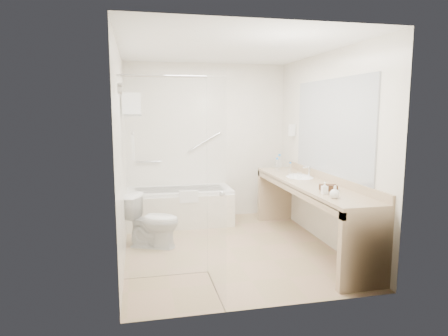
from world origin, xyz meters
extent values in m
plane|color=tan|center=(0.00, 0.00, 0.00)|extent=(3.20, 3.20, 0.00)
cube|color=white|center=(0.00, 0.00, 2.50)|extent=(2.60, 3.20, 0.10)
cube|color=silver|center=(0.00, 1.60, 1.25)|extent=(2.60, 0.10, 2.50)
cube|color=silver|center=(0.00, -1.60, 1.25)|extent=(2.60, 0.10, 2.50)
cube|color=silver|center=(-1.30, 0.00, 1.25)|extent=(0.10, 3.20, 2.50)
cube|color=silver|center=(1.30, 0.00, 1.25)|extent=(0.10, 3.20, 2.50)
cube|color=white|center=(-0.50, 1.25, 0.28)|extent=(1.60, 0.70, 0.55)
cube|color=white|center=(-0.50, 0.89, 0.25)|extent=(1.60, 0.02, 0.50)
cube|color=white|center=(-0.40, 0.90, 0.50)|extent=(0.28, 0.06, 0.18)
cylinder|color=silver|center=(-0.95, 1.56, 0.95)|extent=(0.40, 0.03, 0.03)
cylinder|color=silver|center=(-0.05, 1.56, 1.25)|extent=(0.53, 0.03, 0.33)
cube|color=silver|center=(-0.85, -0.70, 1.05)|extent=(0.90, 0.01, 2.10)
cube|color=silver|center=(-0.40, -1.15, 1.05)|extent=(0.02, 0.90, 2.10)
cylinder|color=silver|center=(-0.85, -0.70, 2.10)|extent=(0.90, 0.02, 0.02)
sphere|color=silver|center=(-0.37, -1.30, 1.00)|extent=(0.05, 0.05, 0.05)
cylinder|color=silver|center=(-1.25, -1.15, 1.95)|extent=(0.04, 0.10, 0.10)
cube|color=silver|center=(-1.17, 0.35, 1.70)|extent=(0.24, 0.55, 0.02)
cylinder|color=silver|center=(-1.17, 0.35, 1.48)|extent=(0.02, 0.55, 0.02)
cube|color=white|center=(-1.17, 0.35, 1.32)|extent=(0.03, 0.42, 0.32)
cube|color=white|center=(-1.17, 0.35, 1.76)|extent=(0.22, 0.40, 0.08)
cube|color=white|center=(-1.17, 0.35, 1.84)|extent=(0.22, 0.40, 0.08)
cube|color=white|center=(-1.17, 0.35, 1.93)|extent=(0.22, 0.40, 0.08)
cube|color=tan|center=(1.02, -0.15, 0.82)|extent=(0.55, 2.70, 0.05)
cube|color=tan|center=(1.29, -0.15, 0.90)|extent=(0.03, 2.70, 0.10)
cube|color=tan|center=(0.77, -0.15, 0.77)|extent=(0.04, 2.70, 0.08)
cube|color=tan|center=(1.02, -1.46, 0.40)|extent=(0.55, 0.08, 0.80)
cube|color=tan|center=(1.02, 1.16, 0.40)|extent=(0.55, 0.08, 0.80)
ellipsoid|color=white|center=(1.05, 0.25, 0.82)|extent=(0.40, 0.52, 0.14)
cylinder|color=silver|center=(1.20, 0.25, 0.93)|extent=(0.03, 0.03, 0.14)
cube|color=#A5ABB1|center=(1.29, -0.15, 1.55)|extent=(0.02, 2.00, 1.20)
cube|color=white|center=(1.25, 1.05, 1.45)|extent=(0.08, 0.10, 0.18)
imported|color=white|center=(-0.95, 0.27, 0.34)|extent=(0.79, 0.62, 0.68)
cube|color=#3F2516|center=(1.01, -0.68, 0.88)|extent=(0.22, 0.17, 0.06)
imported|color=white|center=(0.88, -0.86, 0.88)|extent=(0.06, 0.13, 0.06)
imported|color=white|center=(0.89, -1.07, 0.90)|extent=(0.11, 0.14, 0.10)
cylinder|color=silver|center=(0.93, 0.81, 0.94)|extent=(0.06, 0.06, 0.18)
cylinder|color=#277FDE|center=(0.93, 0.81, 1.04)|extent=(0.03, 0.03, 0.03)
cylinder|color=silver|center=(1.03, 0.54, 0.92)|extent=(0.05, 0.05, 0.15)
cylinder|color=#277FDE|center=(1.03, 0.54, 1.01)|extent=(0.03, 0.03, 0.02)
cylinder|color=silver|center=(1.07, 1.10, 0.95)|extent=(0.07, 0.07, 0.19)
cylinder|color=#277FDE|center=(1.07, 1.10, 1.06)|extent=(0.04, 0.04, 0.03)
cylinder|color=silver|center=(0.98, 0.10, 0.89)|extent=(0.09, 0.09, 0.09)
cylinder|color=silver|center=(0.86, 0.06, 0.89)|extent=(0.07, 0.07, 0.09)
camera|label=1|loc=(-1.12, -4.81, 1.77)|focal=32.00mm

